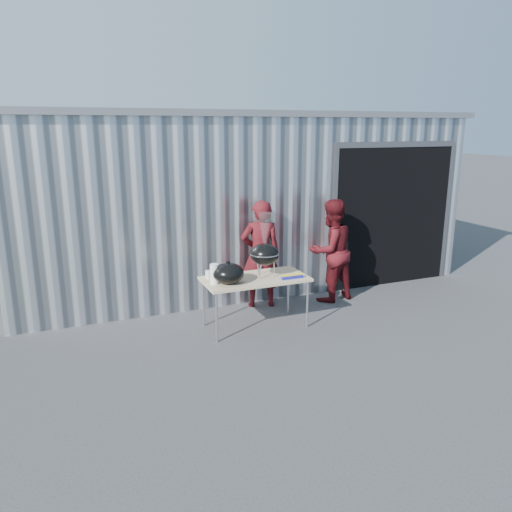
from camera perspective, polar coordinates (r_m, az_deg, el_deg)
name	(u,v)px	position (r m, az deg, el deg)	size (l,w,h in m)	color
ground	(262,347)	(6.75, 0.67, -10.39)	(80.00, 80.00, 0.00)	#333336
building	(218,190)	(10.82, -4.39, 7.58)	(8.20, 6.20, 3.10)	silver
folding_table	(255,280)	(7.17, -0.11, -2.79)	(1.50, 0.75, 0.75)	tan
kettle_grill	(265,248)	(7.10, 0.99, 0.89)	(0.42, 0.42, 0.93)	black
grill_lid	(228,273)	(6.88, -3.19, -1.98)	(0.44, 0.44, 0.32)	black
paper_towels	(214,274)	(6.87, -4.78, -2.05)	(0.12, 0.12, 0.28)	white
white_tub	(214,274)	(7.18, -4.88, -2.09)	(0.20, 0.15, 0.10)	white
foil_box	(292,277)	(7.12, 4.17, -2.36)	(0.32, 0.06, 0.06)	navy
person_cook	(261,254)	(7.98, 0.52, 0.22)	(0.64, 0.42, 1.74)	#470D12
person_bystander	(331,251)	(8.36, 8.53, 0.62)	(0.83, 0.65, 1.71)	#470D12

